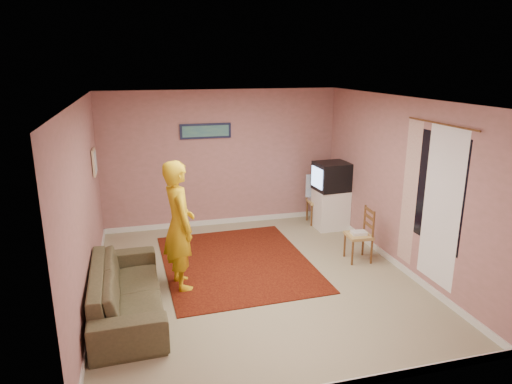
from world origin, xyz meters
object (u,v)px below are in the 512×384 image
object	(u,v)px
tv_cabinet	(330,209)
chair_b	(359,229)
chair_a	(319,196)
person	(179,225)
crt_tv	(332,176)
sofa	(127,290)

from	to	relation	value
tv_cabinet	chair_b	distance (m)	1.54
chair_a	person	distance (m)	3.53
chair_b	crt_tv	bearing A→B (deg)	177.71
tv_cabinet	sofa	world-z (taller)	tv_cabinet
sofa	chair_a	bearing A→B (deg)	-56.36
chair_a	sofa	xyz separation A→B (m)	(-3.63, -2.54, -0.24)
tv_cabinet	chair_a	distance (m)	0.38
tv_cabinet	chair_b	bearing A→B (deg)	-97.00
chair_a	sofa	size ratio (longest dim) A/B	0.23
tv_cabinet	sofa	xyz separation A→B (m)	(-3.75, -2.23, -0.06)
chair_b	person	distance (m)	2.86
crt_tv	chair_a	distance (m)	0.56
chair_b	tv_cabinet	bearing A→B (deg)	177.48
crt_tv	tv_cabinet	bearing A→B (deg)	-0.00
tv_cabinet	chair_a	world-z (taller)	chair_a
crt_tv	chair_a	bearing A→B (deg)	107.19
chair_a	sofa	distance (m)	4.44
crt_tv	chair_a	world-z (taller)	crt_tv
tv_cabinet	crt_tv	distance (m)	0.64
chair_a	person	world-z (taller)	person
chair_a	chair_b	world-z (taller)	chair_a
tv_cabinet	crt_tv	xyz separation A→B (m)	(-0.01, -0.00, 0.64)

